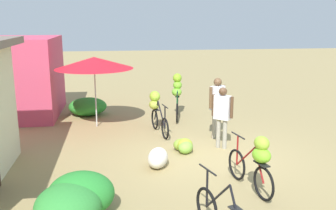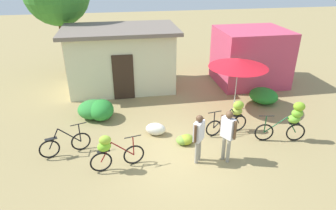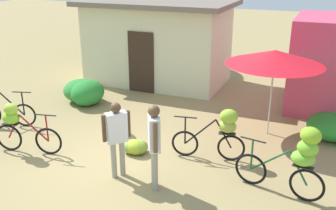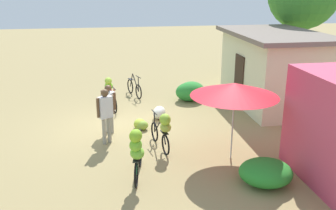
{
  "view_description": "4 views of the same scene",
  "coord_description": "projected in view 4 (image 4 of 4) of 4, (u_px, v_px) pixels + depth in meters",
  "views": [
    {
      "loc": [
        -8.44,
        2.33,
        3.29
      ],
      "look_at": [
        0.69,
        1.04,
        1.13
      ],
      "focal_mm": 40.19,
      "sensor_mm": 36.0,
      "label": 1
    },
    {
      "loc": [
        -1.7,
        -7.46,
        5.51
      ],
      "look_at": [
        -0.14,
        1.33,
        1.17
      ],
      "focal_mm": 31.71,
      "sensor_mm": 36.0,
      "label": 2
    },
    {
      "loc": [
        4.03,
        -6.2,
        4.07
      ],
      "look_at": [
        0.99,
        1.04,
        1.14
      ],
      "focal_mm": 40.99,
      "sensor_mm": 36.0,
      "label": 3
    },
    {
      "loc": [
        11.92,
        -0.33,
        4.62
      ],
      "look_at": [
        0.48,
        1.59,
        0.83
      ],
      "focal_mm": 40.07,
      "sensor_mm": 36.0,
      "label": 4
    }
  ],
  "objects": [
    {
      "name": "bicycle_center_loaded",
      "position": [
        163.0,
        128.0,
        10.6
      ],
      "size": [
        1.6,
        0.44,
        1.18
      ],
      "color": "black",
      "rests_on": "ground"
    },
    {
      "name": "market_umbrella",
      "position": [
        235.0,
        90.0,
        9.77
      ],
      "size": [
        2.33,
        2.33,
        2.15
      ],
      "color": "beige",
      "rests_on": "ground"
    },
    {
      "name": "building_low",
      "position": [
        273.0,
        68.0,
        14.57
      ],
      "size": [
        5.16,
        3.2,
        2.86
      ],
      "color": "beige",
      "rests_on": "ground"
    },
    {
      "name": "bicycle_leftmost",
      "position": [
        134.0,
        88.0,
        15.96
      ],
      "size": [
        1.53,
        0.51,
        0.96
      ],
      "color": "black",
      "rests_on": "ground"
    },
    {
      "name": "hedge_bush_mid",
      "position": [
        266.0,
        172.0,
        8.97
      ],
      "size": [
        1.18,
        1.3,
        0.6
      ],
      "primitive_type": "ellipsoid",
      "color": "#2A882B",
      "rests_on": "ground"
    },
    {
      "name": "hedge_bush_front_left",
      "position": [
        192.0,
        90.0,
        15.67
      ],
      "size": [
        1.12,
        1.07,
        0.7
      ],
      "primitive_type": "ellipsoid",
      "color": "#308635",
      "rests_on": "ground"
    },
    {
      "name": "person_bystander",
      "position": [
        106.0,
        111.0,
        11.03
      ],
      "size": [
        0.37,
        0.51,
        1.69
      ],
      "color": "gray",
      "rests_on": "ground"
    },
    {
      "name": "produce_sack",
      "position": [
        159.0,
        113.0,
        13.35
      ],
      "size": [
        0.8,
        0.63,
        0.44
      ],
      "primitive_type": "ellipsoid",
      "rotation": [
        0.0,
        0.0,
        2.84
      ],
      "color": "silver",
      "rests_on": "ground"
    },
    {
      "name": "ground_plane",
      "position": [
        119.0,
        126.0,
        12.66
      ],
      "size": [
        60.0,
        60.0,
        0.0
      ],
      "primitive_type": "plane",
      "color": "#968353"
    },
    {
      "name": "hedge_bush_front_right",
      "position": [
        189.0,
        92.0,
        15.31
      ],
      "size": [
        0.94,
        1.13,
        0.76
      ],
      "primitive_type": "ellipsoid",
      "color": "#28842F",
      "rests_on": "ground"
    },
    {
      "name": "banana_pile_on_ground",
      "position": [
        140.0,
        124.0,
        12.43
      ],
      "size": [
        0.69,
        0.55,
        0.34
      ],
      "color": "#74A33C",
      "rests_on": "ground"
    },
    {
      "name": "person_vendor",
      "position": [
        109.0,
        104.0,
        11.86
      ],
      "size": [
        0.41,
        0.46,
        1.59
      ],
      "color": "gray",
      "rests_on": "ground"
    },
    {
      "name": "bicycle_near_pile",
      "position": [
        110.0,
        91.0,
        14.37
      ],
      "size": [
        1.59,
        0.48,
        1.17
      ],
      "color": "black",
      "rests_on": "ground"
    },
    {
      "name": "bicycle_by_shop",
      "position": [
        137.0,
        151.0,
        8.87
      ],
      "size": [
        1.68,
        0.46,
        1.44
      ],
      "color": "black",
      "rests_on": "ground"
    }
  ]
}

